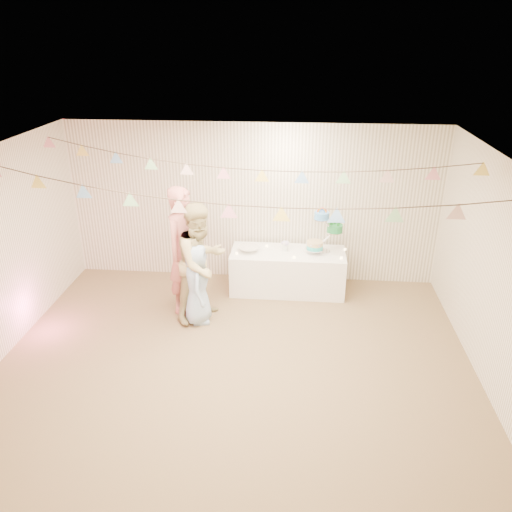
# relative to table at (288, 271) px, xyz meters

# --- Properties ---
(floor) EXTENTS (6.00, 6.00, 0.00)m
(floor) POSITION_rel_table_xyz_m (-0.60, -2.04, -0.34)
(floor) COLOR brown
(floor) RESTS_ON ground
(ceiling) EXTENTS (6.00, 6.00, 0.00)m
(ceiling) POSITION_rel_table_xyz_m (-0.60, -2.04, 2.26)
(ceiling) COLOR white
(ceiling) RESTS_ON ground
(back_wall) EXTENTS (6.00, 6.00, 0.00)m
(back_wall) POSITION_rel_table_xyz_m (-0.60, 0.46, 0.96)
(back_wall) COLOR white
(back_wall) RESTS_ON ground
(front_wall) EXTENTS (6.00, 6.00, 0.00)m
(front_wall) POSITION_rel_table_xyz_m (-0.60, -4.54, 0.96)
(front_wall) COLOR white
(front_wall) RESTS_ON ground
(right_wall) EXTENTS (5.00, 5.00, 0.00)m
(right_wall) POSITION_rel_table_xyz_m (2.40, -2.04, 0.96)
(right_wall) COLOR white
(right_wall) RESTS_ON ground
(table) EXTENTS (1.80, 0.72, 0.68)m
(table) POSITION_rel_table_xyz_m (0.00, 0.00, 0.00)
(table) COLOR white
(table) RESTS_ON floor
(cake_stand) EXTENTS (0.62, 0.36, 0.69)m
(cake_stand) POSITION_rel_table_xyz_m (0.55, 0.05, 0.76)
(cake_stand) COLOR silver
(cake_stand) RESTS_ON table
(cake_bottom) EXTENTS (0.31, 0.31, 0.15)m
(cake_bottom) POSITION_rel_table_xyz_m (0.40, -0.01, 0.50)
(cake_bottom) COLOR #29C2BE
(cake_bottom) RESTS_ON cake_stand
(cake_middle) EXTENTS (0.27, 0.27, 0.22)m
(cake_middle) POSITION_rel_table_xyz_m (0.73, 0.14, 0.77)
(cake_middle) COLOR #1B7C3B
(cake_middle) RESTS_ON cake_stand
(cake_top_tier) EXTENTS (0.25, 0.25, 0.19)m
(cake_top_tier) POSITION_rel_table_xyz_m (0.49, 0.02, 1.04)
(cake_top_tier) COLOR #4B96EC
(cake_top_tier) RESTS_ON cake_stand
(platter) EXTENTS (0.32, 0.32, 0.02)m
(platter) POSITION_rel_table_xyz_m (-0.62, -0.05, 0.42)
(platter) COLOR white
(platter) RESTS_ON table
(posy) EXTENTS (0.14, 0.14, 0.16)m
(posy) POSITION_rel_table_xyz_m (-0.05, 0.05, 0.49)
(posy) COLOR white
(posy) RESTS_ON table
(person_adult_a) EXTENTS (0.73, 0.83, 1.91)m
(person_adult_a) POSITION_rel_table_xyz_m (-1.47, -0.72, 0.62)
(person_adult_a) COLOR #C06964
(person_adult_a) RESTS_ON floor
(person_adult_b) EXTENTS (1.05, 1.08, 1.75)m
(person_adult_b) POSITION_rel_table_xyz_m (-1.20, -0.93, 0.54)
(person_adult_b) COLOR tan
(person_adult_b) RESTS_ON floor
(person_child) EXTENTS (0.48, 0.65, 1.20)m
(person_child) POSITION_rel_table_xyz_m (-1.25, -1.06, 0.26)
(person_child) COLOR #A1BFE4
(person_child) RESTS_ON floor
(bunting_back) EXTENTS (5.60, 1.10, 0.40)m
(bunting_back) POSITION_rel_table_xyz_m (-0.60, -0.94, 2.01)
(bunting_back) COLOR pink
(bunting_back) RESTS_ON ceiling
(bunting_front) EXTENTS (5.60, 0.90, 0.36)m
(bunting_front) POSITION_rel_table_xyz_m (-0.60, -2.24, 1.98)
(bunting_front) COLOR #72A5E5
(bunting_front) RESTS_ON ceiling
(tealight_0) EXTENTS (0.04, 0.04, 0.03)m
(tealight_0) POSITION_rel_table_xyz_m (-0.80, -0.15, 0.35)
(tealight_0) COLOR #FFD88C
(tealight_0) RESTS_ON table
(tealight_1) EXTENTS (0.04, 0.04, 0.03)m
(tealight_1) POSITION_rel_table_xyz_m (-0.35, 0.18, 0.35)
(tealight_1) COLOR #FFD88C
(tealight_1) RESTS_ON table
(tealight_2) EXTENTS (0.04, 0.04, 0.03)m
(tealight_2) POSITION_rel_table_xyz_m (0.10, -0.22, 0.35)
(tealight_2) COLOR #FFD88C
(tealight_2) RESTS_ON table
(tealight_3) EXTENTS (0.04, 0.04, 0.03)m
(tealight_3) POSITION_rel_table_xyz_m (0.35, 0.22, 0.35)
(tealight_3) COLOR #FFD88C
(tealight_3) RESTS_ON table
(tealight_4) EXTENTS (0.04, 0.04, 0.03)m
(tealight_4) POSITION_rel_table_xyz_m (0.82, -0.18, 0.35)
(tealight_4) COLOR #FFD88C
(tealight_4) RESTS_ON table
(tealight_5) EXTENTS (0.04, 0.04, 0.03)m
(tealight_5) POSITION_rel_table_xyz_m (0.90, 0.15, 0.35)
(tealight_5) COLOR #FFD88C
(tealight_5) RESTS_ON table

